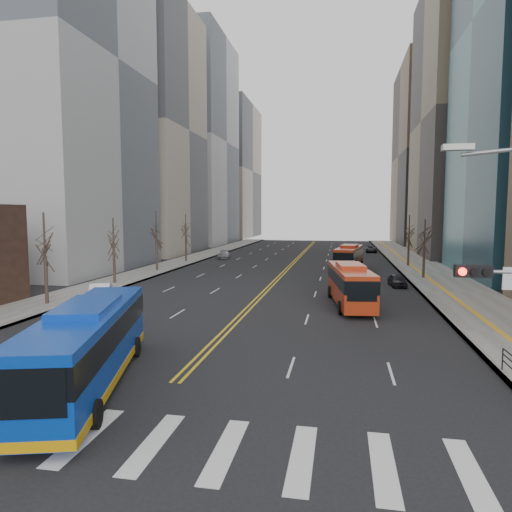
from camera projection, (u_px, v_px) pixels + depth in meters
ground at (119, 440)px, 14.73m from camera, size 220.00×220.00×0.00m
sidewalk_right at (429, 273)px, 55.53m from camera, size 7.00×130.00×0.15m
sidewalk_left at (165, 267)px, 61.80m from camera, size 5.00×130.00×0.15m
crosswalk at (119, 439)px, 14.73m from camera, size 26.70×4.00×0.01m
centerline at (294, 262)px, 68.54m from camera, size 0.55×100.00×0.01m
office_towers at (304, 118)px, 79.50m from camera, size 83.00×134.00×58.00m
street_trees at (209, 236)px, 49.40m from camera, size 35.20×47.20×7.60m
blue_bus at (88, 343)px, 19.10m from camera, size 5.80×12.50×3.56m
red_bus_near at (350, 282)px, 35.99m from camera, size 3.82×10.69×3.34m
red_bus_far at (349, 256)px, 58.12m from camera, size 3.95×10.60×3.31m
car_white at (100, 293)px, 37.46m from camera, size 3.29×4.83×1.51m
car_dark_mid at (397, 280)px, 45.55m from camera, size 1.79×3.73×1.23m
car_silver at (224, 255)px, 73.36m from camera, size 2.50×4.60×1.26m
car_dark_far at (372, 249)px, 85.36m from camera, size 2.27×4.49×1.22m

